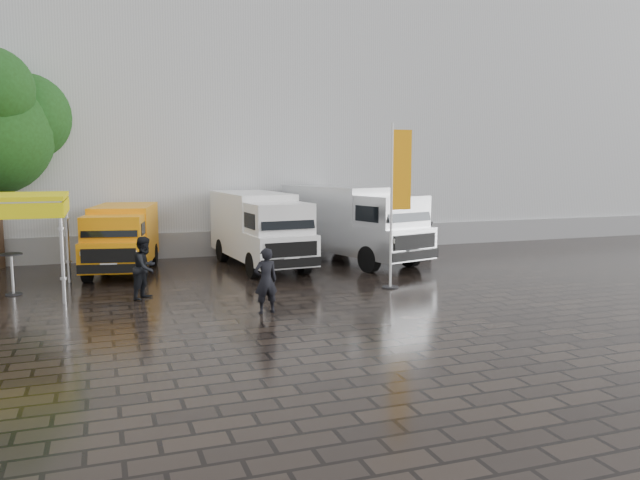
% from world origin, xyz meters
% --- Properties ---
extents(ground, '(120.00, 120.00, 0.00)m').
position_xyz_m(ground, '(0.00, 0.00, 0.00)').
color(ground, black).
rests_on(ground, ground).
extents(exhibition_hall, '(44.00, 16.00, 12.00)m').
position_xyz_m(exhibition_hall, '(2.00, 16.00, 6.00)').
color(exhibition_hall, silver).
rests_on(exhibition_hall, ground).
extents(hall_plinth, '(44.00, 0.15, 1.00)m').
position_xyz_m(hall_plinth, '(2.00, 7.95, 0.50)').
color(hall_plinth, gray).
rests_on(hall_plinth, ground).
extents(van_yellow, '(2.78, 5.15, 2.25)m').
position_xyz_m(van_yellow, '(-6.52, 5.12, 1.12)').
color(van_yellow, '#FF980D').
rests_on(van_yellow, ground).
extents(van_white, '(2.50, 6.21, 2.63)m').
position_xyz_m(van_white, '(-1.86, 4.70, 1.31)').
color(van_white, white).
rests_on(van_white, ground).
extents(van_silver, '(3.93, 6.86, 2.82)m').
position_xyz_m(van_silver, '(1.71, 4.70, 1.41)').
color(van_silver, silver).
rests_on(van_silver, ground).
extents(canopy_tent, '(3.28, 3.28, 2.84)m').
position_xyz_m(canopy_tent, '(-9.71, 2.31, 2.67)').
color(canopy_tent, silver).
rests_on(canopy_tent, ground).
extents(flagpole, '(0.88, 0.50, 4.86)m').
position_xyz_m(flagpole, '(1.09, -0.18, 2.71)').
color(flagpole, black).
rests_on(flagpole, ground).
extents(cocktail_table, '(0.60, 0.60, 1.18)m').
position_xyz_m(cocktail_table, '(-9.59, 2.49, 0.59)').
color(cocktail_table, black).
rests_on(cocktail_table, ground).
extents(wheelie_bin, '(0.72, 0.72, 1.13)m').
position_xyz_m(wheelie_bin, '(6.12, 7.43, 0.56)').
color(wheelie_bin, black).
rests_on(wheelie_bin, ground).
extents(person_front, '(0.62, 0.43, 1.63)m').
position_xyz_m(person_front, '(-3.39, -1.99, 0.82)').
color(person_front, black).
rests_on(person_front, ground).
extents(person_tent, '(1.02, 1.06, 1.72)m').
position_xyz_m(person_tent, '(-6.08, 0.72, 0.86)').
color(person_tent, black).
rests_on(person_tent, ground).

